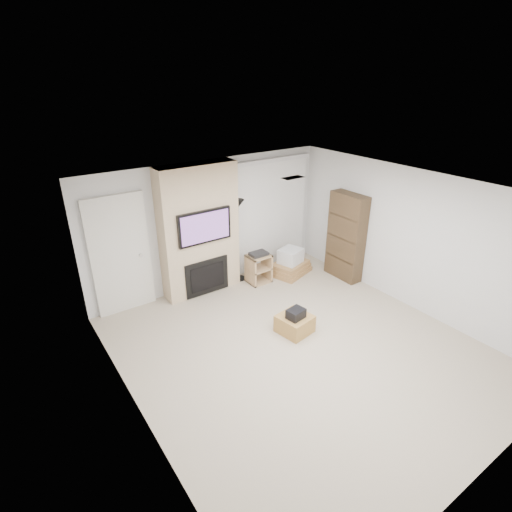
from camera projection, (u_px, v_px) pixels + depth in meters
floor at (300, 349)px, 6.25m from camera, size 5.00×5.50×0.00m
ceiling at (309, 194)px, 5.20m from camera, size 5.00×5.50×0.00m
wall_back at (210, 224)px, 7.77m from camera, size 5.00×0.00×2.50m
wall_front at (501, 393)px, 3.68m from camera, size 5.00×0.00×2.50m
wall_left at (134, 339)px, 4.43m from camera, size 0.00×5.50×2.50m
wall_right at (411, 240)px, 7.03m from camera, size 0.00×5.50×2.50m
hvac_vent at (293, 178)px, 6.00m from camera, size 0.35×0.18×0.01m
ottoman at (295, 324)px, 6.61m from camera, size 0.57×0.57×0.30m
black_bag at (296, 314)px, 6.47m from camera, size 0.31×0.26×0.16m
fireplace_wall at (200, 232)px, 7.44m from camera, size 1.50×0.47×2.50m
entry_door at (121, 256)px, 6.89m from camera, size 1.02×0.11×2.14m
vertical_blinds at (270, 210)px, 8.45m from camera, size 1.98×0.10×2.37m
floor_lamp at (238, 218)px, 7.79m from camera, size 0.25×0.25×1.72m
av_stand at (259, 266)px, 8.11m from camera, size 0.45×0.38×0.66m
box_stack at (290, 264)px, 8.52m from camera, size 0.97×0.84×0.55m
bookshelf at (346, 237)px, 8.09m from camera, size 0.30×0.80×1.80m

